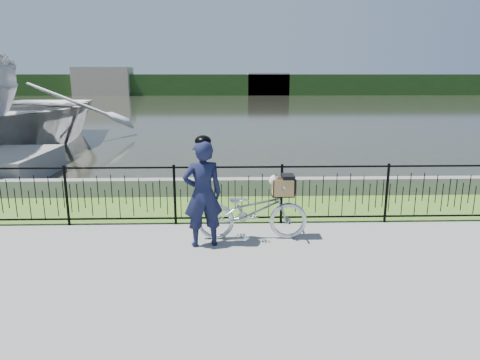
{
  "coord_description": "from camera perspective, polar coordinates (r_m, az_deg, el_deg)",
  "views": [
    {
      "loc": [
        -0.0,
        -6.11,
        2.73
      ],
      "look_at": [
        0.2,
        1.0,
        1.0
      ],
      "focal_mm": 32.0,
      "sensor_mm": 36.0,
      "label": 1
    }
  ],
  "objects": [
    {
      "name": "ground",
      "position": [
        6.7,
        -1.51,
        -10.41
      ],
      "size": [
        120.0,
        120.0,
        0.0
      ],
      "primitive_type": "plane",
      "color": "gray",
      "rests_on": "ground"
    },
    {
      "name": "grass_strip",
      "position": [
        9.13,
        -1.56,
        -3.71
      ],
      "size": [
        60.0,
        2.0,
        0.01
      ],
      "primitive_type": "cube",
      "color": "#477023",
      "rests_on": "ground"
    },
    {
      "name": "water",
      "position": [
        39.21,
        -1.66,
        9.67
      ],
      "size": [
        120.0,
        120.0,
        0.0
      ],
      "primitive_type": "plane",
      "color": "black",
      "rests_on": "ground"
    },
    {
      "name": "quay_wall",
      "position": [
        10.04,
        -1.58,
        -0.94
      ],
      "size": [
        60.0,
        0.3,
        0.4
      ],
      "primitive_type": "cube",
      "color": "slate",
      "rests_on": "ground"
    },
    {
      "name": "fence",
      "position": [
        8.01,
        -1.57,
        -1.95
      ],
      "size": [
        14.0,
        0.06,
        1.15
      ],
      "primitive_type": null,
      "color": "black",
      "rests_on": "ground"
    },
    {
      "name": "far_treeline",
      "position": [
        66.12,
        -1.68,
        12.59
      ],
      "size": [
        120.0,
        6.0,
        3.0
      ],
      "primitive_type": "cube",
      "color": "#224219",
      "rests_on": "ground"
    },
    {
      "name": "far_building_left",
      "position": [
        66.6,
        -17.75,
        12.41
      ],
      "size": [
        8.0,
        4.0,
        4.0
      ],
      "primitive_type": "cube",
      "color": "#9F9180",
      "rests_on": "ground"
    },
    {
      "name": "far_building_right",
      "position": [
        64.9,
        3.75,
        12.64
      ],
      "size": [
        6.0,
        3.0,
        3.2
      ],
      "primitive_type": "cube",
      "color": "#9F9180",
      "rests_on": "ground"
    },
    {
      "name": "bicycle_rig",
      "position": [
        7.31,
        1.69,
        -4.06
      ],
      "size": [
        1.88,
        0.66,
        1.14
      ],
      "color": "silver",
      "rests_on": "ground"
    },
    {
      "name": "cyclist",
      "position": [
        6.92,
        -4.99,
        -1.69
      ],
      "size": [
        0.72,
        0.56,
        1.83
      ],
      "color": "black",
      "rests_on": "ground"
    }
  ]
}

